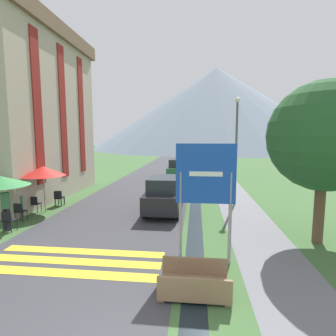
% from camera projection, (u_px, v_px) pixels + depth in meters
% --- Properties ---
extents(ground_plane, '(160.00, 160.00, 0.00)m').
position_uv_depth(ground_plane, '(183.00, 179.00, 23.80)').
color(ground_plane, '#3D6033').
extents(road, '(6.40, 60.00, 0.01)m').
position_uv_depth(road, '(167.00, 166.00, 33.94)').
color(road, '#38383D').
rests_on(road, ground_plane).
extents(footpath, '(2.20, 60.00, 0.01)m').
position_uv_depth(footpath, '(215.00, 167.00, 33.29)').
color(footpath, slate).
rests_on(footpath, ground_plane).
extents(drainage_channel, '(0.60, 60.00, 0.00)m').
position_uv_depth(drainage_channel, '(196.00, 167.00, 33.55)').
color(drainage_channel, black).
rests_on(drainage_channel, ground_plane).
extents(crosswalk_marking, '(5.44, 1.84, 0.01)m').
position_uv_depth(crosswalk_marking, '(74.00, 261.00, 8.04)').
color(crosswalk_marking, yellow).
rests_on(crosswalk_marking, ground_plane).
extents(mountain_distant, '(78.57, 78.57, 25.82)m').
position_uv_depth(mountain_distant, '(216.00, 109.00, 84.96)').
color(mountain_distant, slate).
rests_on(mountain_distant, ground_plane).
extents(hotel_building, '(5.35, 9.96, 10.59)m').
position_uv_depth(hotel_building, '(25.00, 106.00, 16.24)').
color(hotel_building, tan).
rests_on(hotel_building, ground_plane).
extents(road_sign, '(1.76, 0.11, 3.61)m').
position_uv_depth(road_sign, '(206.00, 185.00, 7.72)').
color(road_sign, gray).
rests_on(road_sign, ground_plane).
extents(footbridge, '(1.70, 1.10, 0.65)m').
position_uv_depth(footbridge, '(194.00, 284.00, 6.41)').
color(footbridge, '#846647').
rests_on(footbridge, ground_plane).
extents(parked_car_near, '(1.77, 3.87, 1.82)m').
position_uv_depth(parked_car_near, '(164.00, 194.00, 13.26)').
color(parked_car_near, black).
rests_on(parked_car_near, ground_plane).
extents(parked_car_far, '(1.91, 4.39, 1.82)m').
position_uv_depth(parked_car_far, '(178.00, 169.00, 24.01)').
color(parked_car_far, '#28663D').
rests_on(parked_car_far, ground_plane).
extents(cafe_chair_far_left, '(0.40, 0.40, 0.85)m').
position_uv_depth(cafe_chair_far_left, '(59.00, 196.00, 14.57)').
color(cafe_chair_far_left, black).
rests_on(cafe_chair_far_left, ground_plane).
extents(cafe_chair_far_right, '(0.40, 0.40, 0.85)m').
position_uv_depth(cafe_chair_far_right, '(59.00, 197.00, 14.36)').
color(cafe_chair_far_right, black).
rests_on(cafe_chair_far_right, ground_plane).
extents(cafe_chair_middle, '(0.40, 0.40, 0.85)m').
position_uv_depth(cafe_chair_middle, '(35.00, 203.00, 13.14)').
color(cafe_chair_middle, black).
rests_on(cafe_chair_middle, ground_plane).
extents(cafe_chair_nearest, '(0.40, 0.40, 0.85)m').
position_uv_depth(cafe_chair_nearest, '(8.00, 220.00, 10.48)').
color(cafe_chair_nearest, black).
rests_on(cafe_chair_nearest, ground_plane).
extents(cafe_chair_near_right, '(0.40, 0.40, 0.85)m').
position_uv_depth(cafe_chair_near_right, '(20.00, 210.00, 11.79)').
color(cafe_chair_near_right, black).
rests_on(cafe_chair_near_right, ground_plane).
extents(cafe_umbrella_front_green, '(2.22, 2.22, 2.21)m').
position_uv_depth(cafe_umbrella_front_green, '(1.00, 181.00, 10.67)').
color(cafe_umbrella_front_green, '#B7B2A8').
rests_on(cafe_umbrella_front_green, ground_plane).
extents(cafe_umbrella_middle_red, '(2.12, 2.12, 2.35)m').
position_uv_depth(cafe_umbrella_middle_red, '(43.00, 171.00, 13.05)').
color(cafe_umbrella_middle_red, '#B7B2A8').
rests_on(cafe_umbrella_middle_red, ground_plane).
extents(person_standing_terrace, '(0.32, 0.32, 1.79)m').
position_uv_depth(person_standing_terrace, '(6.00, 206.00, 10.59)').
color(person_standing_terrace, '#282833').
rests_on(person_standing_terrace, ground_plane).
extents(person_seated_far, '(0.32, 0.32, 1.26)m').
position_uv_depth(person_seated_far, '(19.00, 203.00, 12.37)').
color(person_seated_far, '#282833').
rests_on(person_seated_far, ground_plane).
extents(streetlamp, '(0.28, 0.28, 5.94)m').
position_uv_depth(streetlamp, '(236.00, 143.00, 14.47)').
color(streetlamp, '#515156').
rests_on(streetlamp, ground_plane).
extents(tree_by_path, '(3.82, 3.82, 5.74)m').
position_uv_depth(tree_by_path, '(324.00, 136.00, 9.04)').
color(tree_by_path, brown).
rests_on(tree_by_path, ground_plane).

